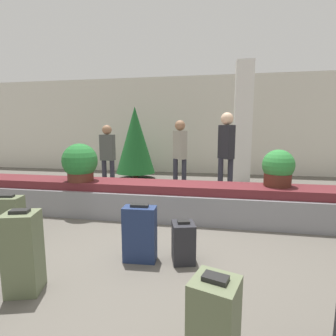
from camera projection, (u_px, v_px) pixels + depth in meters
The scene contains 15 objects.
ground_plane at pixel (149, 251), 3.18m from camera, with size 18.00×18.00×0.00m, color #59544C.
back_wall at pixel (193, 125), 8.74m from camera, with size 18.00×0.06×3.20m.
carousel at pixel (168, 201), 4.40m from camera, with size 7.56×0.77×0.59m.
pillar at pixel (243, 124), 6.89m from camera, with size 0.44×0.44×3.20m.
suitcase_0 at pixel (7, 218), 3.53m from camera, with size 0.44×0.31×0.60m.
suitcase_1 at pixel (214, 320), 1.65m from camera, with size 0.35×0.35×0.58m.
suitcase_2 at pixel (140, 234), 2.92m from camera, with size 0.37×0.21×0.65m.
suitcase_3 at pixel (23, 253), 2.34m from camera, with size 0.34×0.33×0.77m.
suitcase_6 at pixel (183, 242), 2.91m from camera, with size 0.30×0.32×0.48m.
potted_plant_0 at pixel (80, 163), 4.48m from camera, with size 0.60×0.60×0.65m.
potted_plant_1 at pixel (278, 168), 4.08m from camera, with size 0.49×0.49×0.57m.
traveler_0 at pixel (226, 148), 5.38m from camera, with size 0.34×0.36×1.81m.
traveler_1 at pixel (180, 150), 5.95m from camera, with size 0.35×0.36×1.67m.
traveler_2 at pixel (108, 153), 6.10m from camera, with size 0.33×0.22×1.57m.
decorated_tree at pixel (135, 140), 7.75m from camera, with size 1.16×1.16×2.13m.
Camera 1 is at (0.78, -2.91, 1.46)m, focal length 28.00 mm.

